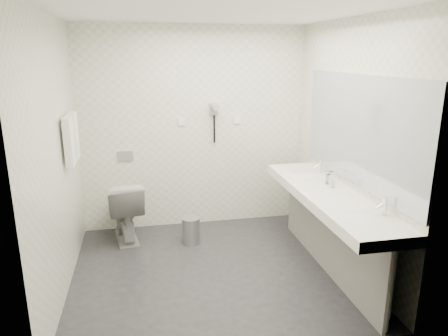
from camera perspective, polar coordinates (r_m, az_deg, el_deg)
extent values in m
plane|color=#28272C|center=(4.38, -1.58, -13.98)|extent=(2.80, 2.80, 0.00)
plane|color=white|center=(3.84, -1.87, 20.62)|extent=(2.80, 2.80, 0.00)
plane|color=white|center=(5.18, -4.16, 5.36)|extent=(2.80, 0.00, 2.80)
plane|color=white|center=(2.70, 2.98, -4.10)|extent=(2.80, 0.00, 2.80)
plane|color=white|center=(3.95, -22.19, 1.05)|extent=(0.00, 2.60, 2.60)
plane|color=white|center=(4.38, 16.68, 2.87)|extent=(0.00, 2.60, 2.60)
cube|color=white|center=(4.20, 14.15, -3.83)|extent=(0.55, 2.20, 0.10)
cube|color=gray|center=(4.37, 14.08, -9.08)|extent=(0.03, 2.15, 0.75)
cylinder|color=silver|center=(3.58, 21.84, -15.51)|extent=(0.06, 0.06, 0.75)
cylinder|color=silver|center=(5.26, 9.58, -4.54)|extent=(0.06, 0.06, 0.75)
cube|color=#B2BCC6|center=(4.16, 17.99, 4.96)|extent=(0.02, 2.20, 1.05)
ellipsoid|color=white|center=(3.65, 18.53, -6.55)|extent=(0.40, 0.31, 0.05)
ellipsoid|color=white|center=(4.76, 10.86, -0.94)|extent=(0.40, 0.31, 0.05)
cylinder|color=silver|center=(3.72, 21.27, -4.93)|extent=(0.04, 0.04, 0.15)
cylinder|color=silver|center=(4.81, 13.07, 0.23)|extent=(0.04, 0.04, 0.15)
imported|color=white|center=(4.31, 14.66, -2.05)|extent=(0.05, 0.05, 0.09)
cylinder|color=silver|center=(4.42, 14.18, -1.50)|extent=(0.06, 0.06, 0.10)
cylinder|color=silver|center=(4.50, 14.54, -1.14)|extent=(0.06, 0.06, 0.11)
imported|color=white|center=(5.08, -13.59, -5.62)|extent=(0.52, 0.78, 0.73)
cube|color=#B2B5BA|center=(5.20, -13.42, 1.62)|extent=(0.18, 0.02, 0.12)
cylinder|color=#B2B5BA|center=(4.93, -4.56, -8.62)|extent=(0.24, 0.24, 0.29)
cylinder|color=#B2B5BA|center=(4.87, -4.60, -6.95)|extent=(0.21, 0.21, 0.02)
cylinder|color=silver|center=(4.41, -20.69, 6.60)|extent=(0.02, 0.62, 0.02)
cube|color=white|center=(4.31, -20.56, 3.45)|extent=(0.07, 0.24, 0.48)
cube|color=white|center=(4.58, -20.05, 4.16)|extent=(0.07, 0.24, 0.48)
cube|color=#97969B|center=(5.15, -1.39, 8.15)|extent=(0.10, 0.04, 0.14)
cylinder|color=#97969B|center=(5.08, -1.25, 8.39)|extent=(0.08, 0.14, 0.08)
cylinder|color=black|center=(5.18, -1.34, 5.39)|extent=(0.02, 0.02, 0.35)
cube|color=white|center=(5.14, -5.84, 6.37)|extent=(0.09, 0.02, 0.09)
cube|color=white|center=(5.25, 1.83, 6.63)|extent=(0.09, 0.02, 0.09)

